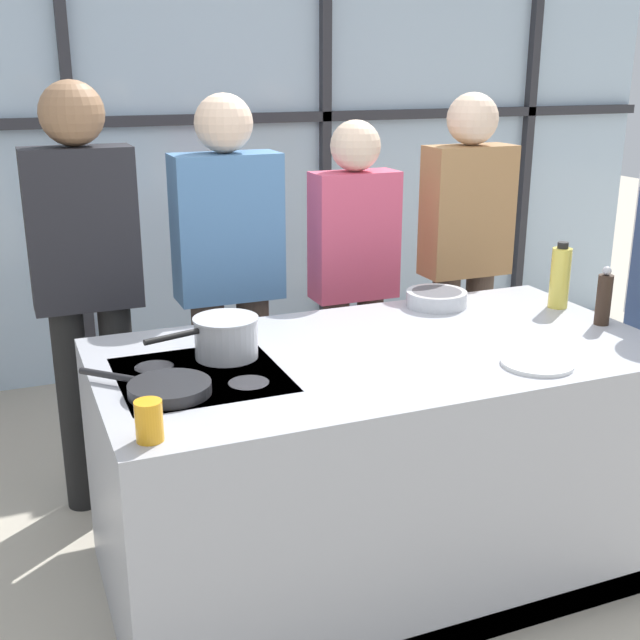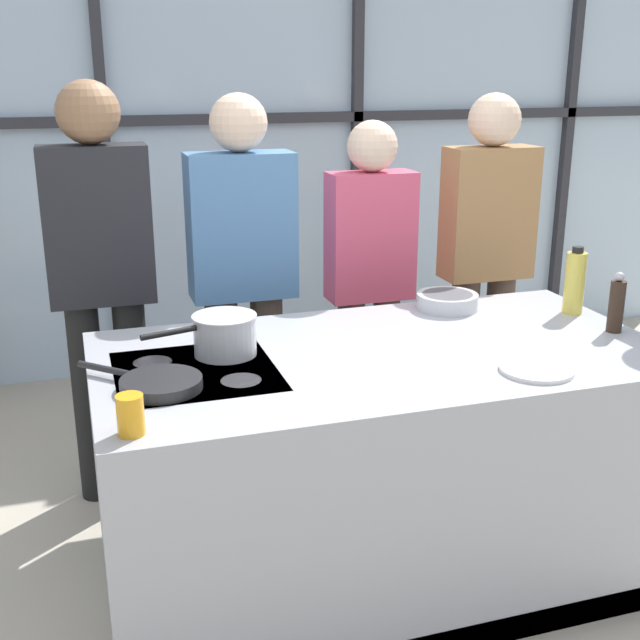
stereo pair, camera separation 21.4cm
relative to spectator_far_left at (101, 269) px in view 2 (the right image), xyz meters
The scene contains 14 objects.
ground_plane 1.64m from the spectator_far_left, 45.16° to the right, with size 18.00×18.00×0.00m, color #BCB29E.
back_window_wall 1.81m from the spectator_far_left, 59.52° to the left, with size 6.40×0.10×2.80m.
demo_island 1.40m from the spectator_far_left, 45.25° to the right, with size 1.99×1.04×0.89m.
spectator_far_left is the anchor object (origin of this frame).
spectator_center_left 0.60m from the spectator_far_left, ahead, with size 0.46×0.24×1.74m.
spectator_center_right 1.20m from the spectator_far_left, ahead, with size 0.39×0.23×1.62m.
spectator_far_right 1.79m from the spectator_far_left, ahead, with size 0.43×0.24×1.73m.
frying_pan 1.03m from the spectator_far_left, 83.86° to the right, with size 0.37×0.37×0.04m.
saucepan 0.86m from the spectator_far_left, 64.96° to the right, with size 0.40×0.22×0.14m.
white_plate 1.81m from the spectator_far_left, 43.75° to the right, with size 0.24×0.24×0.01m, color white.
mixing_bowl 1.44m from the spectator_far_left, 20.95° to the right, with size 0.25×0.25×0.06m.
oil_bottle 1.93m from the spectator_far_left, 21.84° to the right, with size 0.08×0.08×0.27m.
pepper_grinder 2.05m from the spectator_far_left, 28.29° to the right, with size 0.06×0.06×0.23m.
juice_glass_near 1.32m from the spectator_far_left, 89.98° to the right, with size 0.07×0.07×0.11m, color orange.
Camera 2 is at (-1.01, -2.45, 1.85)m, focal length 45.00 mm.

